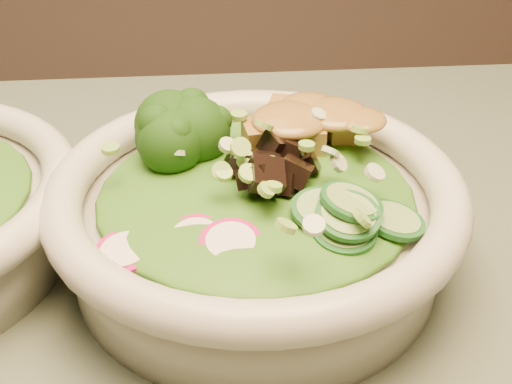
{
  "coord_description": "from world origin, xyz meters",
  "views": [
    {
      "loc": [
        0.09,
        -0.27,
        1.04
      ],
      "look_at": [
        0.12,
        0.09,
        0.81
      ],
      "focal_mm": 50.0,
      "sensor_mm": 36.0,
      "label": 1
    }
  ],
  "objects": [
    {
      "name": "cucumber_slices",
      "position": [
        0.17,
        0.05,
        0.82
      ],
      "size": [
        0.08,
        0.08,
        0.03
      ],
      "primitive_type": null,
      "rotation": [
        0.0,
        0.0,
        -0.23
      ],
      "color": "#84A35A",
      "rests_on": "salad_bowl"
    },
    {
      "name": "broccoli_florets",
      "position": [
        0.07,
        0.13,
        0.82
      ],
      "size": [
        0.09,
        0.08,
        0.04
      ],
      "primitive_type": null,
      "rotation": [
        0.0,
        0.0,
        -0.23
      ],
      "color": "black",
      "rests_on": "salad_bowl"
    },
    {
      "name": "tofu_cubes",
      "position": [
        0.16,
        0.14,
        0.82
      ],
      "size": [
        0.1,
        0.08,
        0.03
      ],
      "primitive_type": null,
      "rotation": [
        0.0,
        0.0,
        -0.23
      ],
      "color": "olive",
      "rests_on": "salad_bowl"
    },
    {
      "name": "peanut_sauce",
      "position": [
        0.16,
        0.14,
        0.83
      ],
      "size": [
        0.07,
        0.05,
        0.02
      ],
      "primitive_type": "ellipsoid",
      "color": "brown",
      "rests_on": "tofu_cubes"
    },
    {
      "name": "scallion_garnish",
      "position": [
        0.12,
        0.09,
        0.83
      ],
      "size": [
        0.18,
        0.18,
        0.02
      ],
      "primitive_type": null,
      "color": "#80B941",
      "rests_on": "salad_bowl"
    },
    {
      "name": "lettuce_bed",
      "position": [
        0.12,
        0.09,
        0.81
      ],
      "size": [
        0.19,
        0.19,
        0.02
      ],
      "primitive_type": "ellipsoid",
      "color": "#295B13",
      "rests_on": "salad_bowl"
    },
    {
      "name": "radish_slices",
      "position": [
        0.09,
        0.04,
        0.81
      ],
      "size": [
        0.11,
        0.06,
        0.02
      ],
      "primitive_type": null,
      "rotation": [
        0.0,
        0.0,
        -0.23
      ],
      "color": "#B60E5A",
      "rests_on": "salad_bowl"
    },
    {
      "name": "salad_bowl",
      "position": [
        0.12,
        0.09,
        0.79
      ],
      "size": [
        0.26,
        0.26,
        0.07
      ],
      "rotation": [
        0.0,
        0.0,
        -0.23
      ],
      "color": "beige",
      "rests_on": "dining_table"
    },
    {
      "name": "mushroom_heap",
      "position": [
        0.13,
        0.1,
        0.82
      ],
      "size": [
        0.08,
        0.08,
        0.04
      ],
      "primitive_type": null,
      "rotation": [
        0.0,
        0.0,
        -0.23
      ],
      "color": "black",
      "rests_on": "salad_bowl"
    }
  ]
}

